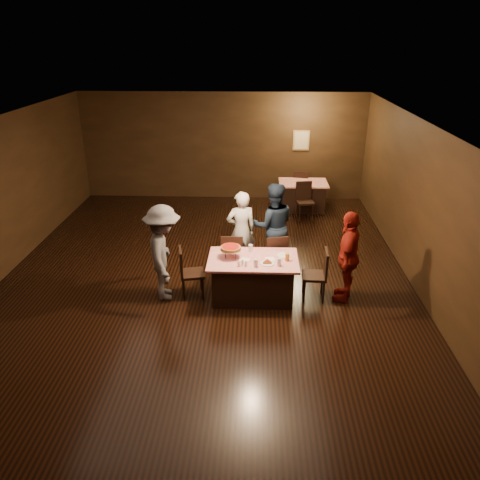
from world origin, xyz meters
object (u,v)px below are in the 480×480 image
Objects in this scene: chair_back_near at (305,201)px; chair_far_left at (233,255)px; chair_end_right at (314,275)px; glass_amber at (287,257)px; diner_grey_knit at (164,253)px; glass_front_left at (256,263)px; chair_far_right at (274,256)px; diner_red_shirt at (348,257)px; diner_navy_hoodie at (273,226)px; chair_end_left at (192,272)px; back_table at (303,196)px; glass_front_right at (279,262)px; glass_back at (251,248)px; main_table at (253,278)px; plate_empty at (284,255)px; pizza_stand at (231,248)px; chair_back_far at (301,186)px; diner_white_jacket at (241,230)px.

chair_far_left is at bearing -127.06° from chair_back_near.
chair_end_right is 0.62m from glass_amber.
glass_front_left is (1.63, -0.25, -0.04)m from diner_grey_knit.
diner_red_shirt is (1.27, -0.74, 0.37)m from chair_far_right.
chair_end_left is at bearing 34.87° from diner_navy_hoodie.
diner_navy_hoodie is at bearing -60.93° from chair_end_left.
back_table is 1.37× the size of chair_end_right.
chair_end_right is 6.79× the size of glass_front_right.
chair_end_right is at bearing -102.53° from chair_back_near.
back_table is 9.29× the size of glass_back.
main_table is 0.69m from plate_empty.
glass_front_left is 1.00× the size of glass_amber.
pizza_stand is (0.00, -0.70, 0.48)m from chair_far_left.
plate_empty is (-1.12, 0.14, -0.06)m from diner_red_shirt.
main_table is 0.90× the size of diner_navy_hoodie.
diner_navy_hoodie is (-0.91, -4.04, 0.41)m from chair_back_far.
diner_red_shirt is 1.75m from glass_back.
glass_front_right is (-0.84, -4.98, 0.46)m from back_table.
diner_red_shirt is at bearing -99.20° from diner_grey_knit.
diner_navy_hoodie reaches higher than chair_far_left.
chair_end_left reaches higher than back_table.
plate_empty is (0.80, -1.04, -0.04)m from diner_white_jacket.
glass_front_right is at bearing -66.64° from chair_end_right.
plate_empty is (-0.74, -3.88, 0.30)m from chair_back_near.
glass_front_left is 0.60m from glass_amber.
chair_back_far is 0.54× the size of diner_grey_knit.
plate_empty is 0.42m from glass_front_right.
chair_end_right is 6.79× the size of glass_back.
chair_far_right is 6.79× the size of glass_back.
diner_white_jacket reaches higher than back_table.
diner_navy_hoodie is 1.55m from glass_front_right.
diner_navy_hoodie reaches higher than diner_red_shirt.
glass_amber is at bearing -28.30° from glass_back.
glass_front_left is at bearing -138.01° from plate_empty.
chair_far_right is 2.50× the size of pizza_stand.
back_table is at bearing -38.79° from chair_end_left.
glass_front_right is at bearing -105.94° from diner_grey_knit.
diner_red_shirt is at bearing -9.51° from glass_back.
diner_navy_hoodie is at bearing 73.38° from main_table.
chair_end_left is 2.50× the size of pizza_stand.
chair_far_left is 1.00× the size of chair_end_right.
glass_front_right reaches higher than plate_empty.
glass_amber is at bearing 89.91° from chair_far_right.
diner_grey_knit reaches higher than diner_red_shirt.
diner_red_shirt is (2.77, 0.01, 0.37)m from chair_end_left.
glass_front_left is 1.00× the size of glass_front_right.
chair_back_near is 1.30m from chair_back_far.
chair_back_near is (1.69, 3.28, 0.00)m from chair_far_left.
chair_end_right is 1.15m from glass_front_left.
back_table is at bearing 101.83° from chair_back_far.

